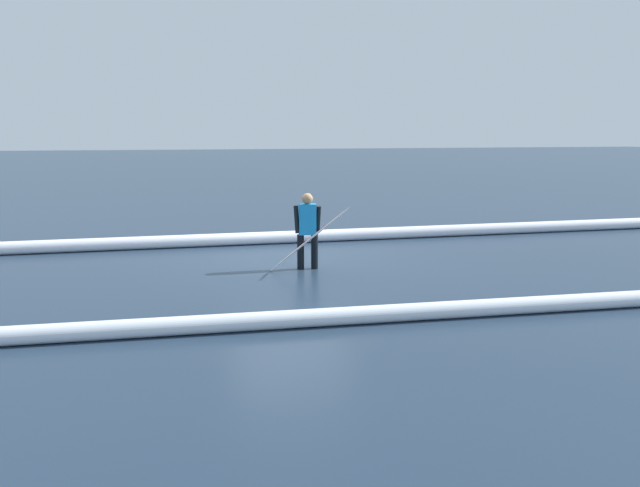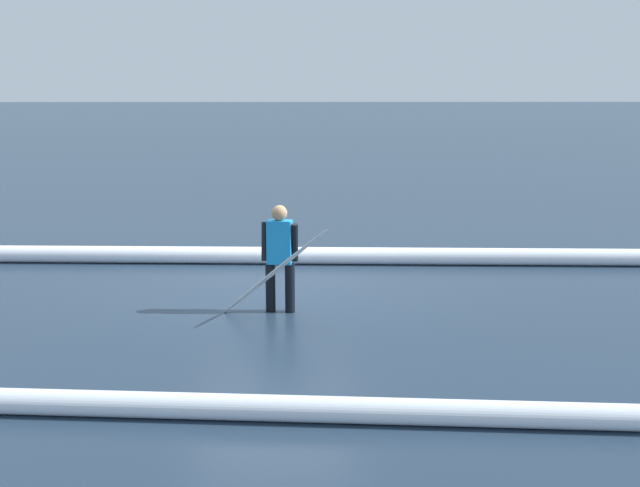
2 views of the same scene
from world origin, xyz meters
name	(u,v)px [view 1 (image 1 of 2)]	position (x,y,z in m)	size (l,w,h in m)	color
ground_plane	(290,260)	(0.00, 0.00, 0.00)	(193.93, 193.93, 0.00)	#213245
surfer	(307,227)	(-0.15, 0.97, 0.85)	(0.51, 0.28, 1.52)	black
surfboard	(309,240)	(-0.07, 1.39, 0.67)	(1.58, 1.00, 1.36)	white
wave_crest_foreground	(303,236)	(-0.81, -2.02, 0.15)	(0.30, 0.30, 22.19)	white
wave_crest_midground	(348,316)	(0.23, 4.70, 0.13)	(0.26, 0.26, 21.53)	white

